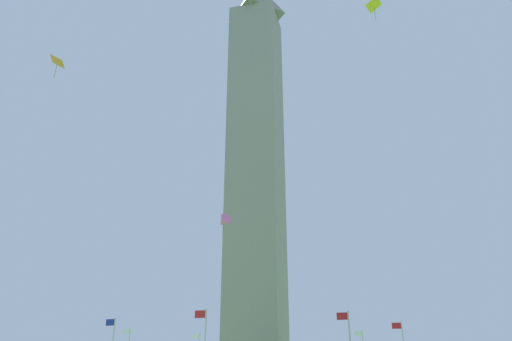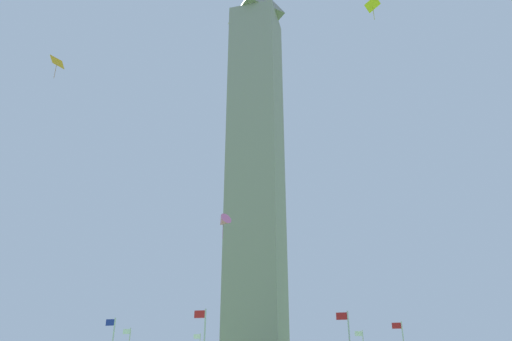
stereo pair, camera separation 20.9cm
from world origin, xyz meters
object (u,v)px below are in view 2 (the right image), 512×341
object	(u,v)px
kite_orange_diamond	(57,62)
kite_yellow_diamond	(373,5)
kite_pink_delta	(223,222)
obelisk_monument	(256,149)

from	to	relation	value
kite_orange_diamond	kite_yellow_diamond	world-z (taller)	kite_orange_diamond
kite_orange_diamond	kite_yellow_diamond	size ratio (longest dim) A/B	1.43
kite_yellow_diamond	kite_pink_delta	bearing A→B (deg)	-41.57
obelisk_monument	kite_orange_diamond	distance (m)	27.51
kite_orange_diamond	kite_pink_delta	size ratio (longest dim) A/B	0.92
kite_orange_diamond	kite_pink_delta	bearing A→B (deg)	-147.75
obelisk_monument	kite_orange_diamond	size ratio (longest dim) A/B	24.62
kite_yellow_diamond	obelisk_monument	bearing A→B (deg)	-57.71
obelisk_monument	kite_pink_delta	distance (m)	17.72
obelisk_monument	kite_orange_diamond	bearing A→B (deg)	51.51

